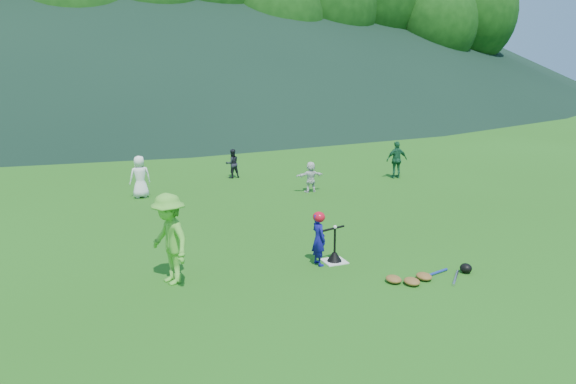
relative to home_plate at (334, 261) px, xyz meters
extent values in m
plane|color=#215C15|center=(0.00, 0.00, -0.01)|extent=(120.00, 120.00, 0.00)
cube|color=silver|center=(0.00, 0.00, 0.00)|extent=(0.45, 0.45, 0.02)
sphere|color=white|center=(0.00, 0.00, 0.73)|extent=(0.08, 0.08, 0.08)
imported|color=navy|center=(-0.37, -0.02, 0.53)|extent=(0.29, 0.41, 1.07)
imported|color=#5CBA36|center=(-3.27, 0.17, 0.83)|extent=(0.92, 1.23, 1.69)
imported|color=white|center=(-2.88, 6.96, 0.62)|extent=(0.64, 0.44, 1.25)
imported|color=black|center=(0.42, 8.59, 0.49)|extent=(0.52, 0.42, 1.00)
imported|color=#1A5836|center=(5.62, 6.45, 0.63)|extent=(0.78, 0.40, 1.27)
imported|color=white|center=(2.05, 5.69, 0.47)|extent=(0.89, 0.31, 0.95)
cone|color=black|center=(0.00, 0.00, 0.10)|extent=(0.30, 0.30, 0.18)
cylinder|color=black|center=(0.00, 0.00, 0.44)|extent=(0.04, 0.04, 0.50)
ellipsoid|color=red|center=(-0.37, -0.02, 0.98)|extent=(0.24, 0.26, 0.22)
cylinder|color=black|center=(-0.07, 0.02, 0.69)|extent=(0.62, 0.15, 0.07)
ellipsoid|color=olive|center=(0.78, -1.59, 0.05)|extent=(0.28, 0.34, 0.13)
ellipsoid|color=olive|center=(1.13, -1.47, 0.05)|extent=(0.28, 0.34, 0.13)
ellipsoid|color=olive|center=(0.53, -1.37, 0.05)|extent=(0.28, 0.34, 0.13)
cylinder|color=silver|center=(1.68, -1.69, 0.02)|extent=(0.54, 0.55, 0.06)
cylinder|color=#263FA5|center=(1.48, -1.34, 0.02)|extent=(0.67, 0.21, 0.05)
ellipsoid|color=black|center=(2.08, -1.49, 0.08)|extent=(0.22, 0.24, 0.19)
cube|color=gray|center=(0.00, 28.00, 0.59)|extent=(70.00, 0.03, 1.20)
cube|color=yellow|center=(0.00, 28.00, 1.23)|extent=(70.00, 0.08, 0.08)
cylinder|color=gray|center=(0.00, 28.00, 0.59)|extent=(0.07, 0.07, 1.30)
cylinder|color=gray|center=(35.00, 28.00, 0.59)|extent=(0.07, 0.07, 1.30)
cylinder|color=#382314|center=(-8.00, 35.00, 2.18)|extent=(0.56, 0.56, 4.38)
cylinder|color=#382314|center=(-3.20, 32.00, 1.60)|extent=(0.56, 0.56, 3.22)
ellipsoid|color=#164711|center=(-3.20, 32.00, 6.71)|extent=(6.99, 6.99, 8.04)
cylinder|color=#382314|center=(1.60, 33.50, 1.90)|extent=(0.56, 0.56, 3.81)
ellipsoid|color=#164711|center=(1.60, 33.50, 7.95)|extent=(8.28, 8.28, 9.53)
cylinder|color=#382314|center=(6.40, 35.00, 2.19)|extent=(0.56, 0.56, 4.41)
cylinder|color=#382314|center=(11.20, 32.00, 1.62)|extent=(0.56, 0.56, 3.25)
ellipsoid|color=#164711|center=(11.20, 32.00, 6.78)|extent=(7.07, 7.07, 8.13)
cylinder|color=#382314|center=(16.00, 33.50, 1.91)|extent=(0.56, 0.56, 3.85)
ellipsoid|color=#164711|center=(16.00, 33.50, 8.02)|extent=(8.36, 8.36, 9.61)
cylinder|color=#382314|center=(20.80, 35.00, 2.21)|extent=(0.56, 0.56, 4.44)
cylinder|color=#382314|center=(25.60, 32.00, 1.63)|extent=(0.56, 0.56, 3.29)
ellipsoid|color=#164711|center=(25.60, 32.00, 6.85)|extent=(7.14, 7.14, 8.22)
cylinder|color=#382314|center=(30.40, 33.50, 1.93)|extent=(0.56, 0.56, 3.88)
ellipsoid|color=#164711|center=(30.40, 33.50, 8.09)|extent=(8.44, 8.44, 9.70)
camera|label=1|loc=(-4.93, -9.60, 4.05)|focal=35.00mm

